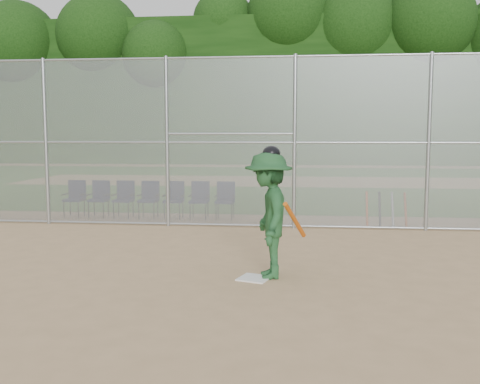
# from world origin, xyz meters

# --- Properties ---
(ground) EXTENTS (100.00, 100.00, 0.00)m
(ground) POSITION_xyz_m (0.00, 0.00, 0.00)
(ground) COLOR tan
(ground) RESTS_ON ground
(grass_strip) EXTENTS (100.00, 100.00, 0.00)m
(grass_strip) POSITION_xyz_m (0.00, 18.00, 0.01)
(grass_strip) COLOR #2D5D1C
(grass_strip) RESTS_ON ground
(dirt_patch_far) EXTENTS (24.00, 24.00, 0.00)m
(dirt_patch_far) POSITION_xyz_m (0.00, 18.00, 0.01)
(dirt_patch_far) COLOR tan
(dirt_patch_far) RESTS_ON ground
(backstop_fence) EXTENTS (16.09, 0.09, 4.00)m
(backstop_fence) POSITION_xyz_m (0.00, 5.00, 2.07)
(backstop_fence) COLOR gray
(backstop_fence) RESTS_ON ground
(treeline) EXTENTS (81.00, 60.00, 11.00)m
(treeline) POSITION_xyz_m (0.00, 20.00, 5.50)
(treeline) COLOR black
(treeline) RESTS_ON ground
(home_plate) EXTENTS (0.56, 0.56, 0.02)m
(home_plate) POSITION_xyz_m (0.44, 0.44, 0.01)
(home_plate) COLOR white
(home_plate) RESTS_ON ground
(batter_at_plate) EXTENTS (1.01, 1.39, 2.01)m
(batter_at_plate) POSITION_xyz_m (0.64, 0.56, 0.97)
(batter_at_plate) COLOR #205028
(batter_at_plate) RESTS_ON ground
(spare_bats) EXTENTS (0.96, 0.38, 0.83)m
(spare_bats) POSITION_xyz_m (3.19, 5.46, 0.41)
(spare_bats) COLOR #D84C14
(spare_bats) RESTS_ON ground
(chair_0) EXTENTS (0.54, 0.52, 0.96)m
(chair_0) POSITION_xyz_m (-4.85, 6.18, 0.48)
(chair_0) COLOR #0F1839
(chair_0) RESTS_ON ground
(chair_1) EXTENTS (0.54, 0.52, 0.96)m
(chair_1) POSITION_xyz_m (-4.18, 6.18, 0.48)
(chair_1) COLOR #0F1839
(chair_1) RESTS_ON ground
(chair_2) EXTENTS (0.54, 0.52, 0.96)m
(chair_2) POSITION_xyz_m (-3.50, 6.18, 0.48)
(chair_2) COLOR #0F1839
(chair_2) RESTS_ON ground
(chair_3) EXTENTS (0.54, 0.52, 0.96)m
(chair_3) POSITION_xyz_m (-2.82, 6.18, 0.48)
(chair_3) COLOR #0F1839
(chair_3) RESTS_ON ground
(chair_4) EXTENTS (0.54, 0.52, 0.96)m
(chair_4) POSITION_xyz_m (-2.14, 6.18, 0.48)
(chair_4) COLOR #0F1839
(chair_4) RESTS_ON ground
(chair_5) EXTENTS (0.54, 0.52, 0.96)m
(chair_5) POSITION_xyz_m (-1.46, 6.18, 0.48)
(chair_5) COLOR #0F1839
(chair_5) RESTS_ON ground
(chair_6) EXTENTS (0.54, 0.52, 0.96)m
(chair_6) POSITION_xyz_m (-0.79, 6.18, 0.48)
(chair_6) COLOR #0F1839
(chair_6) RESTS_ON ground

